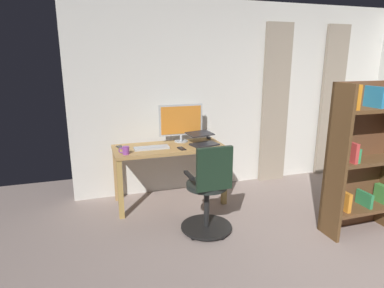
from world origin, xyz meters
TOP-DOWN VIEW (x-y plane):
  - back_room_partition at (0.00, -2.75)m, footprint 4.91×0.10m
  - curtain_left_panel at (-1.48, -2.64)m, footprint 0.38×0.06m
  - curtain_right_panel at (-0.46, -2.64)m, footprint 0.42×0.06m
  - desk at (1.25, -2.29)m, footprint 1.39×0.61m
  - office_chair at (1.05, -1.39)m, footprint 0.56×0.56m
  - computer_monitor at (1.04, -2.48)m, footprint 0.59×0.18m
  - computer_keyboard at (1.49, -2.24)m, footprint 0.43×0.15m
  - laptop at (0.82, -2.25)m, footprint 0.40×0.40m
  - computer_mouse at (0.64, -2.51)m, footprint 0.06×0.10m
  - cell_phone_face_up at (1.14, -2.12)m, footprint 0.09×0.15m
  - cell_phone_by_monitor at (1.85, -2.42)m, footprint 0.10×0.16m
  - mug_coffee at (1.82, -2.10)m, footprint 0.12×0.08m
  - bookshelf at (-0.51, -0.99)m, footprint 0.79×0.30m

SIDE VIEW (x-z plane):
  - office_chair at x=1.05m, z-range -0.03..0.97m
  - desk at x=1.25m, z-range 0.27..1.03m
  - cell_phone_face_up at x=1.14m, z-range 0.76..0.77m
  - cell_phone_by_monitor at x=1.85m, z-range 0.76..0.77m
  - computer_keyboard at x=1.49m, z-range 0.76..0.78m
  - computer_mouse at x=0.64m, z-range 0.76..0.79m
  - mug_coffee at x=1.82m, z-range 0.76..0.85m
  - bookshelf at x=-0.51m, z-range 0.01..1.62m
  - laptop at x=0.82m, z-range 0.74..0.89m
  - computer_monitor at x=1.04m, z-range 0.79..1.29m
  - curtain_left_panel at x=-1.48m, z-range 0.00..2.33m
  - curtain_right_panel at x=-0.46m, z-range 0.00..2.33m
  - back_room_partition at x=0.00m, z-range 0.00..2.60m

